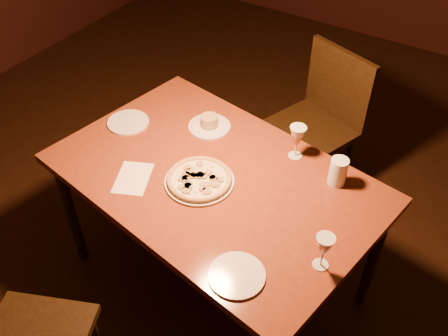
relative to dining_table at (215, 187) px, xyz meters
The scene contains 11 objects.
floor 0.79m from the dining_table, 52.83° to the right, with size 7.00×7.00×0.00m, color black.
dining_table is the anchor object (origin of this frame).
chair_far 0.99m from the dining_table, 83.18° to the left, with size 0.60×0.60×0.97m.
pizza_plate 0.12m from the dining_table, 115.54° to the right, with size 0.32×0.32×0.03m.
ramekin_saucer 0.38m from the dining_table, 127.43° to the left, with size 0.22×0.22×0.07m.
wine_glass_far 0.44m from the dining_table, 52.22° to the left, with size 0.08×0.08×0.17m, color #B4674B, non-canonical shape.
wine_glass_right 0.67m from the dining_table, 18.09° to the right, with size 0.07×0.07×0.16m, color #B4674B, non-canonical shape.
water_tumbler 0.57m from the dining_table, 27.74° to the left, with size 0.08×0.08×0.13m, color silver.
side_plate_left 0.61m from the dining_table, behind, with size 0.21×0.21×0.01m, color silver.
side_plate_near 0.57m from the dining_table, 48.27° to the right, with size 0.22×0.22×0.01m, color silver.
menu_card 0.38m from the dining_table, 144.97° to the right, with size 0.15×0.22×0.00m, color white.
Camera 1 is at (0.74, -1.14, 2.37)m, focal length 40.00 mm.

